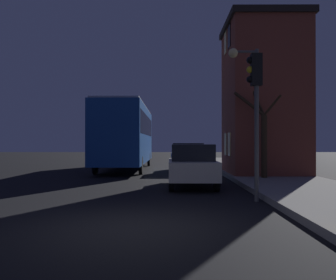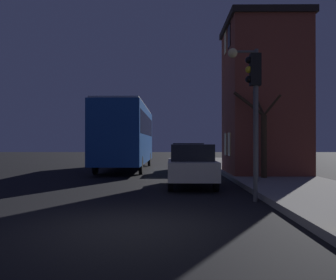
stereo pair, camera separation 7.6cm
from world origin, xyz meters
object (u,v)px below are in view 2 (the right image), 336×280
at_px(streetlamp, 249,93).
at_px(bare_tree, 262,135).
at_px(traffic_light, 254,95).
at_px(car_mid_lane, 188,157).
at_px(bus, 127,132).
at_px(car_near_lane, 191,165).

relative_size(streetlamp, bare_tree, 1.22).
xyz_separation_m(traffic_light, bare_tree, (1.49, 5.32, -1.01)).
distance_m(traffic_light, car_mid_lane, 11.09).
bearing_deg(bus, traffic_light, -67.89).
bearing_deg(streetlamp, traffic_light, -99.22).
distance_m(traffic_light, bus, 13.58).
relative_size(traffic_light, car_mid_lane, 0.96).
height_order(bare_tree, car_near_lane, bare_tree).
relative_size(streetlamp, car_mid_lane, 1.18).
bearing_deg(car_near_lane, traffic_light, -65.00).
bearing_deg(streetlamp, bus, 122.67).
relative_size(bare_tree, car_mid_lane, 0.96).
relative_size(traffic_light, bare_tree, 1.00).
height_order(bus, car_mid_lane, bus).
relative_size(traffic_light, car_near_lane, 1.05).
xyz_separation_m(bare_tree, car_mid_lane, (-2.90, 5.47, -1.14)).
xyz_separation_m(bare_tree, car_near_lane, (-3.07, -1.93, -1.14)).
bearing_deg(bare_tree, traffic_light, -105.64).
bearing_deg(traffic_light, car_mid_lane, 97.47).
height_order(bare_tree, bus, bare_tree).
relative_size(bus, car_near_lane, 2.82).
xyz_separation_m(bus, car_mid_lane, (3.69, -1.78, -1.48)).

